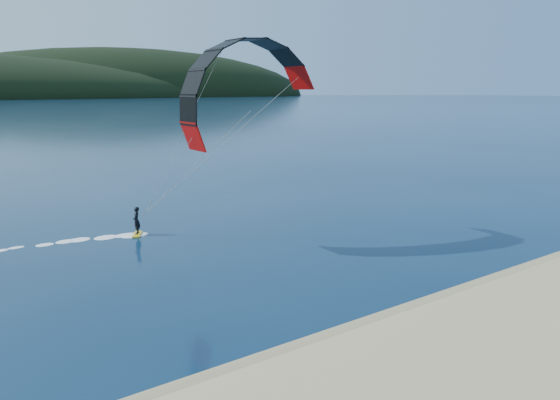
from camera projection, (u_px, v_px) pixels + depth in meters
The scene contains 2 objects.
wet_sand at pixel (278, 367), 19.38m from camera, with size 220.00×2.50×0.10m.
kitesurfer_near at pixel (247, 114), 34.02m from camera, with size 21.88×8.98×13.26m.
Camera 1 is at (-10.04, -10.02, 10.21)m, focal length 33.20 mm.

